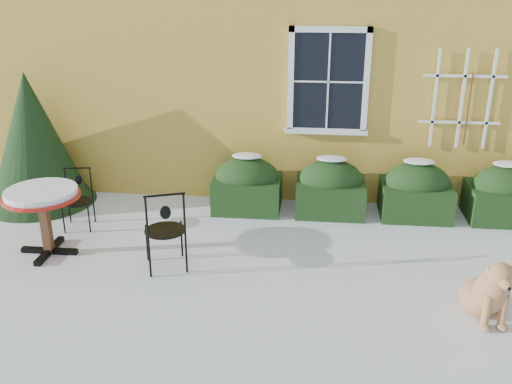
# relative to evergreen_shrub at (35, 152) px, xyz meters

# --- Properties ---
(ground) EXTENTS (80.00, 80.00, 0.00)m
(ground) POSITION_rel_evergreen_shrub_xyz_m (3.70, -2.50, -0.86)
(ground) COLOR white
(ground) RESTS_ON ground
(hedge_row) EXTENTS (4.95, 0.80, 0.91)m
(hedge_row) POSITION_rel_evergreen_shrub_xyz_m (5.35, 0.05, -0.45)
(hedge_row) COLOR black
(hedge_row) RESTS_ON ground
(evergreen_shrub) EXTENTS (1.76, 1.76, 2.13)m
(evergreen_shrub) POSITION_rel_evergreen_shrub_xyz_m (0.00, 0.00, 0.00)
(evergreen_shrub) COLOR black
(evergreen_shrub) RESTS_ON ground
(bistro_table) EXTENTS (0.99, 0.99, 0.92)m
(bistro_table) POSITION_rel_evergreen_shrub_xyz_m (0.93, -1.74, -0.09)
(bistro_table) COLOR black
(bistro_table) RESTS_ON ground
(patio_chair_near) EXTENTS (0.62, 0.61, 1.08)m
(patio_chair_near) POSITION_rel_evergreen_shrub_xyz_m (2.62, -1.98, -0.31)
(patio_chair_near) COLOR black
(patio_chair_near) RESTS_ON ground
(patio_chair_far) EXTENTS (0.45, 0.44, 0.87)m
(patio_chair_far) POSITION_rel_evergreen_shrub_xyz_m (1.02, -0.87, -0.42)
(patio_chair_far) COLOR black
(patio_chair_far) RESTS_ON ground
(dog) EXTENTS (0.57, 0.88, 0.79)m
(dog) POSITION_rel_evergreen_shrub_xyz_m (6.35, -2.72, -0.54)
(dog) COLOR tan
(dog) RESTS_ON ground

